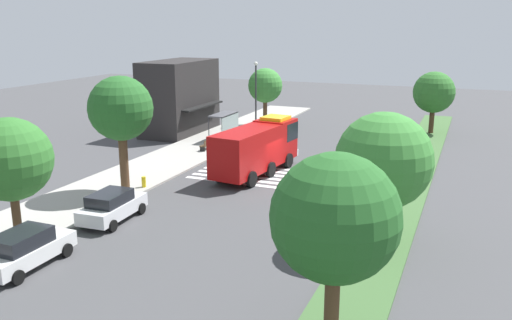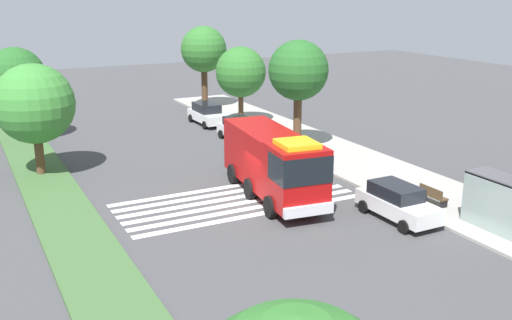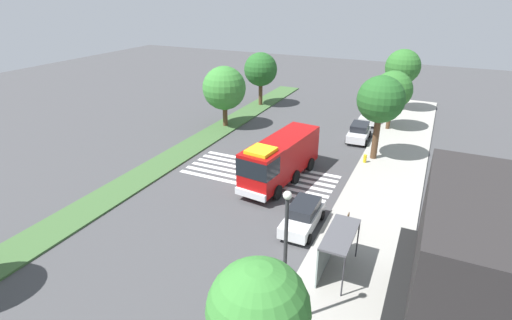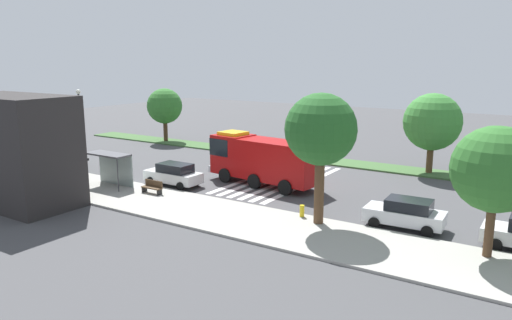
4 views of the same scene
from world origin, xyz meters
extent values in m
plane|color=#424244|center=(0.00, 0.00, 0.00)|extent=(120.00, 120.00, 0.00)
cube|color=#9E9B93|center=(0.00, 9.69, 0.07)|extent=(60.00, 5.48, 0.14)
cube|color=#3D6033|center=(0.00, -8.45, 0.07)|extent=(60.00, 3.00, 0.14)
cube|color=silver|center=(-2.87, 0.00, 0.01)|extent=(0.45, 12.52, 0.01)
cube|color=silver|center=(-1.97, 0.00, 0.01)|extent=(0.45, 12.52, 0.01)
cube|color=silver|center=(-1.07, 0.00, 0.01)|extent=(0.45, 12.52, 0.01)
cube|color=silver|center=(-0.17, 0.00, 0.01)|extent=(0.45, 12.52, 0.01)
cube|color=silver|center=(0.73, 0.00, 0.01)|extent=(0.45, 12.52, 0.01)
cube|color=silver|center=(1.63, 0.00, 0.01)|extent=(0.45, 12.52, 0.01)
cube|color=#A50C0C|center=(2.68, 1.62, 2.04)|extent=(2.92, 2.79, 2.99)
cube|color=#A50C0C|center=(-1.70, 2.13, 2.01)|extent=(6.42, 3.19, 2.91)
cube|color=black|center=(3.08, 1.58, 2.64)|extent=(2.18, 2.73, 1.31)
cube|color=silver|center=(4.10, 1.46, 0.80)|extent=(0.52, 2.51, 0.50)
cube|color=yellow|center=(2.68, 1.62, 3.66)|extent=(2.04, 1.95, 0.24)
cylinder|color=black|center=(2.56, 2.89, 0.55)|extent=(1.13, 0.42, 1.10)
cylinder|color=black|center=(2.28, 0.41, 0.55)|extent=(1.13, 0.42, 1.10)
cylinder|color=black|center=(-3.09, 3.55, 0.55)|extent=(1.13, 0.42, 1.10)
cylinder|color=black|center=(-3.38, 1.06, 0.55)|extent=(1.13, 0.42, 1.10)
cylinder|color=black|center=(-0.33, 3.23, 0.55)|extent=(1.13, 0.42, 1.10)
cylinder|color=black|center=(-0.61, 0.74, 0.55)|extent=(1.13, 0.42, 1.10)
cube|color=silver|center=(-18.21, 5.75, 0.67)|extent=(4.54, 1.86, 0.71)
cube|color=black|center=(-18.44, 5.75, 1.37)|extent=(2.55, 1.63, 0.69)
cylinder|color=black|center=(-16.73, 6.68, 0.32)|extent=(0.64, 0.23, 0.64)
cylinder|color=black|center=(-16.71, 4.85, 0.32)|extent=(0.64, 0.23, 0.64)
cylinder|color=black|center=(-19.71, 6.65, 0.32)|extent=(0.64, 0.23, 0.64)
cylinder|color=black|center=(-19.70, 4.83, 0.32)|extent=(0.64, 0.23, 0.64)
cube|color=silver|center=(-11.97, 5.75, 0.69)|extent=(4.39, 2.03, 0.74)
cube|color=black|center=(-12.18, 5.74, 1.37)|extent=(2.48, 1.72, 0.62)
cylinder|color=black|center=(-10.59, 6.73, 0.32)|extent=(0.65, 0.25, 0.64)
cylinder|color=black|center=(-10.50, 4.91, 0.32)|extent=(0.65, 0.25, 0.64)
cylinder|color=black|center=(-13.43, 6.60, 0.32)|extent=(0.65, 0.25, 0.64)
cylinder|color=black|center=(-13.34, 4.77, 0.32)|extent=(0.65, 0.25, 0.64)
cube|color=silver|center=(5.29, 5.75, 0.69)|extent=(4.47, 1.81, 0.74)
cube|color=black|center=(5.07, 5.75, 1.38)|extent=(2.51, 1.58, 0.64)
cylinder|color=black|center=(6.75, 6.65, 0.32)|extent=(0.64, 0.23, 0.64)
cylinder|color=black|center=(6.77, 4.88, 0.32)|extent=(0.64, 0.23, 0.64)
cylinder|color=black|center=(3.81, 6.62, 0.32)|extent=(0.64, 0.23, 0.64)
cylinder|color=black|center=(3.83, 4.86, 0.32)|extent=(0.64, 0.23, 0.64)
cube|color=#4C4C51|center=(8.68, 8.87, 2.54)|extent=(3.50, 1.40, 0.12)
cube|color=#8C9E99|center=(8.68, 8.21, 1.34)|extent=(3.50, 0.08, 2.40)
cylinder|color=#333338|center=(6.98, 9.52, 1.34)|extent=(0.08, 0.08, 2.40)
cylinder|color=#333338|center=(10.38, 9.52, 1.34)|extent=(0.08, 0.08, 2.40)
cube|color=#4C3823|center=(4.68, 8.60, 0.55)|extent=(1.60, 0.50, 0.08)
cube|color=#4C3823|center=(4.68, 8.38, 0.82)|extent=(1.60, 0.06, 0.45)
cube|color=black|center=(3.96, 8.60, 0.33)|extent=(0.08, 0.45, 0.37)
cube|color=black|center=(5.40, 8.60, 0.33)|extent=(0.08, 0.45, 0.37)
cylinder|color=#2D2D30|center=(13.24, 7.55, 3.38)|extent=(0.16, 0.16, 6.48)
sphere|color=white|center=(13.24, 7.55, 6.80)|extent=(0.36, 0.36, 0.36)
cube|color=#282626|center=(10.75, 14.62, 3.54)|extent=(8.77, 4.38, 7.07)
cube|color=black|center=(10.75, 12.03, 2.80)|extent=(7.01, 0.80, 0.16)
cylinder|color=#47301E|center=(-24.14, 7.95, 2.10)|extent=(0.56, 0.56, 3.92)
sphere|color=#2D6B28|center=(-24.14, 7.95, 5.50)|extent=(4.11, 4.11, 4.11)
cylinder|color=#513823|center=(-16.53, 7.95, 1.55)|extent=(0.42, 0.42, 2.82)
sphere|color=#2D6B28|center=(-16.53, 7.95, 4.36)|extent=(4.01, 4.01, 4.01)
cylinder|color=#513823|center=(-7.74, 7.95, 2.13)|extent=(0.56, 0.56, 3.98)
sphere|color=#235B23|center=(-7.74, 7.95, 5.52)|extent=(4.00, 4.00, 4.00)
sphere|color=#387F33|center=(16.75, 7.95, 4.33)|extent=(3.54, 3.54, 3.54)
cylinder|color=#513823|center=(-19.25, -8.45, 1.69)|extent=(0.50, 0.50, 3.09)
sphere|color=#235B23|center=(-19.25, -8.45, 4.70)|extent=(4.19, 4.19, 4.19)
cylinder|color=#513823|center=(-9.92, -8.45, 1.42)|extent=(0.52, 0.52, 2.56)
sphere|color=#387F33|center=(-9.92, -8.45, 4.33)|extent=(4.63, 4.63, 4.63)
cylinder|color=gold|center=(-6.43, 7.45, 0.49)|extent=(0.28, 0.28, 0.70)
camera|label=1|loc=(-34.89, -12.17, 10.66)|focal=37.71mm
camera|label=2|loc=(25.85, -12.47, 10.65)|focal=41.58mm
camera|label=3|loc=(25.61, 12.04, 14.13)|focal=27.24mm
camera|label=4|loc=(-18.96, 31.93, 9.26)|focal=33.94mm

